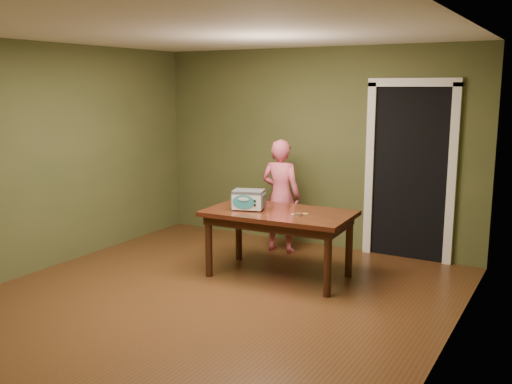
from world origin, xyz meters
TOP-DOWN VIEW (x-y plane):
  - floor at (0.00, 0.00)m, footprint 5.00×5.00m
  - room_shell at (0.00, 0.00)m, footprint 4.52×5.02m
  - doorway at (1.30, 2.78)m, footprint 1.10×0.66m
  - dining_table at (0.25, 1.06)m, footprint 1.64×0.98m
  - toy_oven at (-0.08, 0.96)m, footprint 0.40×0.33m
  - baking_pan at (0.52, 0.98)m, footprint 0.10×0.10m
  - spatula at (0.52, 1.03)m, footprint 0.15×0.14m
  - child at (-0.19, 1.96)m, footprint 0.54×0.36m

SIDE VIEW (x-z plane):
  - floor at x=0.00m, z-range 0.00..0.00m
  - dining_table at x=0.25m, z-range 0.28..1.03m
  - child at x=-0.19m, z-range 0.00..1.45m
  - spatula at x=0.52m, z-range 0.75..0.76m
  - baking_pan at x=0.52m, z-range 0.75..0.77m
  - toy_oven at x=-0.08m, z-range 0.76..0.98m
  - doorway at x=1.30m, z-range -0.07..2.18m
  - room_shell at x=0.00m, z-range 0.40..3.01m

